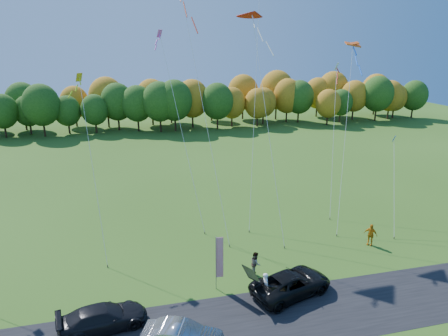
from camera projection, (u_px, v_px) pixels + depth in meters
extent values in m
plane|color=#2D5315|center=(244.00, 285.00, 28.76)|extent=(160.00, 160.00, 0.00)
cube|color=black|center=(262.00, 320.00, 25.05)|extent=(90.00, 6.00, 0.01)
imported|color=black|center=(291.00, 283.00, 27.48)|extent=(6.41, 4.33, 1.63)
imported|color=black|center=(103.00, 318.00, 24.11)|extent=(5.56, 3.03, 1.53)
imported|color=white|center=(266.00, 286.00, 26.95)|extent=(0.51, 0.73, 1.93)
imported|color=gray|center=(256.00, 263.00, 29.79)|extent=(0.87, 1.02, 1.83)
imported|color=orange|center=(370.00, 235.00, 34.19)|extent=(1.12, 1.15, 1.93)
cylinder|color=#999999|center=(216.00, 263.00, 27.68)|extent=(0.06, 0.06, 4.10)
cube|color=red|center=(220.00, 258.00, 27.60)|extent=(0.51, 0.06, 3.08)
cube|color=navy|center=(219.00, 243.00, 27.28)|extent=(0.51, 0.05, 0.80)
cylinder|color=#4C3F33|center=(229.00, 246.00, 34.10)|extent=(0.08, 0.08, 0.20)
cylinder|color=#4C3F33|center=(249.00, 231.00, 36.69)|extent=(0.08, 0.08, 0.20)
cylinder|color=#4C3F33|center=(284.00, 247.00, 33.84)|extent=(0.08, 0.08, 0.20)
cone|color=red|center=(252.00, 14.00, 37.33)|extent=(2.78, 2.13, 3.04)
cylinder|color=#4C3F33|center=(337.00, 235.00, 35.96)|extent=(0.08, 0.08, 0.20)
cube|color=#EF581A|center=(353.00, 45.00, 39.73)|extent=(3.40, 1.18, 1.29)
cylinder|color=#4C3F33|center=(108.00, 266.00, 30.96)|extent=(0.08, 0.08, 0.20)
cube|color=gold|center=(79.00, 77.00, 32.42)|extent=(1.18, 1.18, 1.39)
cylinder|color=#4C3F33|center=(330.00, 219.00, 39.37)|extent=(0.08, 0.08, 0.20)
cube|color=white|center=(337.00, 66.00, 42.09)|extent=(1.29, 1.29, 1.53)
cylinder|color=#4C3F33|center=(205.00, 233.00, 36.42)|extent=(0.08, 0.08, 0.20)
cube|color=#FA53BB|center=(160.00, 33.00, 36.93)|extent=(1.17, 1.17, 1.39)
cylinder|color=#4C3F33|center=(394.00, 238.00, 35.47)|extent=(0.08, 0.08, 0.20)
cube|color=#0C38AE|center=(394.00, 139.00, 38.02)|extent=(0.93, 0.93, 1.10)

